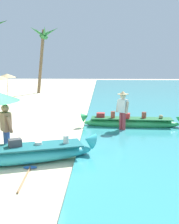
# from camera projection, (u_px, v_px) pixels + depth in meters

# --- Properties ---
(ground_plane) EXTENTS (80.00, 80.00, 0.00)m
(ground_plane) POSITION_uv_depth(u_px,v_px,m) (16.00, 160.00, 7.76)
(ground_plane) COLOR beige
(boat_cyan_foreground) EXTENTS (4.21, 1.99, 0.78)m
(boat_cyan_foreground) POSITION_uv_depth(u_px,v_px,m) (22.00, 154.00, 7.49)
(boat_cyan_foreground) COLOR #33B2BC
(boat_cyan_foreground) RESTS_ON ground
(boat_green_midground) EXTENTS (4.36, 0.87, 0.73)m
(boat_green_midground) POSITION_uv_depth(u_px,v_px,m) (131.00, 122.00, 11.53)
(boat_green_midground) COLOR #38B760
(boat_green_midground) RESTS_ON ground
(person_vendor_hatted) EXTENTS (0.54, 0.50, 1.67)m
(person_vendor_hatted) POSITION_uv_depth(u_px,v_px,m) (123.00, 109.00, 10.79)
(person_vendor_hatted) COLOR #B2383D
(person_vendor_hatted) RESTS_ON ground
(person_tourist_customer) EXTENTS (0.50, 0.54, 1.58)m
(person_tourist_customer) POSITION_uv_depth(u_px,v_px,m) (6.00, 128.00, 7.90)
(person_tourist_customer) COLOR #3D5BA8
(person_tourist_customer) RESTS_ON ground
(parasol_row_3) EXTENTS (1.60, 1.60, 1.91)m
(parasol_row_3) POSITION_uv_depth(u_px,v_px,m) (7.00, 76.00, 21.81)
(parasol_row_3) COLOR #8E6B47
(parasol_row_3) RESTS_ON ground
(palm_tree_leaning_seaward) EXTENTS (2.59, 2.31, 6.01)m
(palm_tree_leaning_seaward) POSITION_uv_depth(u_px,v_px,m) (43.00, 42.00, 24.28)
(palm_tree_leaning_seaward) COLOR brown
(palm_tree_leaning_seaward) RESTS_ON ground
(paddle) EXTENTS (0.37, 1.54, 0.05)m
(paddle) POSITION_uv_depth(u_px,v_px,m) (27.00, 174.00, 6.74)
(paddle) COLOR #8E6B47
(paddle) RESTS_ON ground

